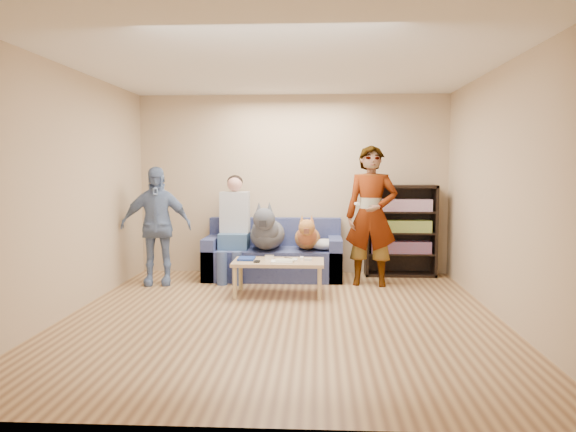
# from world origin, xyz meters

# --- Properties ---
(ground) EXTENTS (5.00, 5.00, 0.00)m
(ground) POSITION_xyz_m (0.00, 0.00, 0.00)
(ground) COLOR brown
(ground) RESTS_ON ground
(ceiling) EXTENTS (5.00, 5.00, 0.00)m
(ceiling) POSITION_xyz_m (0.00, 0.00, 2.60)
(ceiling) COLOR white
(ceiling) RESTS_ON ground
(wall_back) EXTENTS (4.50, 0.00, 4.50)m
(wall_back) POSITION_xyz_m (0.00, 2.50, 1.30)
(wall_back) COLOR tan
(wall_back) RESTS_ON ground
(wall_front) EXTENTS (4.50, 0.00, 4.50)m
(wall_front) POSITION_xyz_m (0.00, -2.50, 1.30)
(wall_front) COLOR tan
(wall_front) RESTS_ON ground
(wall_left) EXTENTS (0.00, 5.00, 5.00)m
(wall_left) POSITION_xyz_m (-2.25, 0.00, 1.30)
(wall_left) COLOR tan
(wall_left) RESTS_ON ground
(wall_right) EXTENTS (0.00, 5.00, 5.00)m
(wall_right) POSITION_xyz_m (2.25, 0.00, 1.30)
(wall_right) COLOR tan
(wall_right) RESTS_ON ground
(blanket) EXTENTS (0.43, 0.36, 0.15)m
(blanket) POSITION_xyz_m (0.47, 1.90, 0.50)
(blanket) COLOR #AEAFB3
(blanket) RESTS_ON sofa
(person_standing_right) EXTENTS (0.73, 0.54, 1.84)m
(person_standing_right) POSITION_xyz_m (1.07, 1.65, 0.92)
(person_standing_right) COLOR gray
(person_standing_right) RESTS_ON ground
(person_standing_left) EXTENTS (0.96, 0.51, 1.56)m
(person_standing_left) POSITION_xyz_m (-1.77, 1.55, 0.78)
(person_standing_left) COLOR #7394B9
(person_standing_left) RESTS_ON ground
(held_controller) EXTENTS (0.06, 0.13, 0.03)m
(held_controller) POSITION_xyz_m (0.87, 1.45, 1.09)
(held_controller) COLOR white
(held_controller) RESTS_ON person_standing_right
(notebook_blue) EXTENTS (0.20, 0.26, 0.03)m
(notebook_blue) POSITION_xyz_m (-0.51, 1.07, 0.43)
(notebook_blue) COLOR navy
(notebook_blue) RESTS_ON coffee_table
(papers) EXTENTS (0.26, 0.20, 0.02)m
(papers) POSITION_xyz_m (-0.06, 0.92, 0.43)
(papers) COLOR white
(papers) RESTS_ON coffee_table
(magazine) EXTENTS (0.22, 0.17, 0.01)m
(magazine) POSITION_xyz_m (-0.03, 0.94, 0.44)
(magazine) COLOR beige
(magazine) RESTS_ON coffee_table
(camera_silver) EXTENTS (0.11, 0.06, 0.05)m
(camera_silver) POSITION_xyz_m (-0.23, 1.14, 0.45)
(camera_silver) COLOR silver
(camera_silver) RESTS_ON coffee_table
(controller_a) EXTENTS (0.04, 0.13, 0.03)m
(controller_a) POSITION_xyz_m (0.17, 1.12, 0.43)
(controller_a) COLOR white
(controller_a) RESTS_ON coffee_table
(controller_b) EXTENTS (0.09, 0.06, 0.03)m
(controller_b) POSITION_xyz_m (0.25, 1.04, 0.43)
(controller_b) COLOR silver
(controller_b) RESTS_ON coffee_table
(headphone_cup_a) EXTENTS (0.07, 0.07, 0.02)m
(headphone_cup_a) POSITION_xyz_m (0.09, 1.00, 0.43)
(headphone_cup_a) COLOR white
(headphone_cup_a) RESTS_ON coffee_table
(headphone_cup_b) EXTENTS (0.07, 0.07, 0.02)m
(headphone_cup_b) POSITION_xyz_m (0.09, 1.08, 0.43)
(headphone_cup_b) COLOR white
(headphone_cup_b) RESTS_ON coffee_table
(pen_orange) EXTENTS (0.13, 0.06, 0.01)m
(pen_orange) POSITION_xyz_m (-0.13, 0.86, 0.42)
(pen_orange) COLOR orange
(pen_orange) RESTS_ON coffee_table
(pen_black) EXTENTS (0.13, 0.08, 0.01)m
(pen_black) POSITION_xyz_m (0.01, 1.20, 0.42)
(pen_black) COLOR black
(pen_black) RESTS_ON coffee_table
(wallet) EXTENTS (0.07, 0.12, 0.02)m
(wallet) POSITION_xyz_m (-0.36, 0.90, 0.43)
(wallet) COLOR black
(wallet) RESTS_ON coffee_table
(sofa) EXTENTS (1.90, 0.85, 0.82)m
(sofa) POSITION_xyz_m (-0.25, 2.10, 0.28)
(sofa) COLOR #515B93
(sofa) RESTS_ON ground
(person_seated) EXTENTS (0.40, 0.73, 1.47)m
(person_seated) POSITION_xyz_m (-0.79, 1.97, 0.77)
(person_seated) COLOR #41638F
(person_seated) RESTS_ON sofa
(dog_gray) EXTENTS (0.47, 1.28, 0.68)m
(dog_gray) POSITION_xyz_m (-0.32, 1.86, 0.67)
(dog_gray) COLOR #50535B
(dog_gray) RESTS_ON sofa
(dog_tan) EXTENTS (0.35, 1.14, 0.51)m
(dog_tan) POSITION_xyz_m (0.23, 1.92, 0.61)
(dog_tan) COLOR #AA5E33
(dog_tan) RESTS_ON sofa
(coffee_table) EXTENTS (1.10, 0.60, 0.42)m
(coffee_table) POSITION_xyz_m (-0.11, 1.02, 0.37)
(coffee_table) COLOR tan
(coffee_table) RESTS_ON ground
(bookshelf) EXTENTS (1.00, 0.34, 1.30)m
(bookshelf) POSITION_xyz_m (1.55, 2.33, 0.68)
(bookshelf) COLOR black
(bookshelf) RESTS_ON ground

